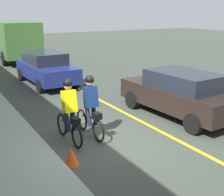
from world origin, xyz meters
TOP-DOWN VIEW (x-y plane):
  - ground_plane at (0.00, 0.00)m, footprint 80.00×80.00m
  - lane_line_centre at (0.00, -1.60)m, footprint 36.00×0.12m
  - cyclist_lead at (0.64, 0.40)m, footprint 1.71×0.36m
  - cyclist_follow at (0.56, 1.09)m, footprint 1.71×0.36m
  - patrol_sedan at (0.75, -3.09)m, footprint 4.49×2.12m
  - parked_sedan_rear at (7.69, -0.67)m, footprint 4.43×1.99m
  - box_truck_background at (15.82, -1.17)m, footprint 6.79×2.73m
  - traffic_cone_near at (-0.69, 1.59)m, footprint 0.36×0.36m

SIDE VIEW (x-z plane):
  - ground_plane at x=0.00m, z-range 0.00..0.00m
  - lane_line_centre at x=0.00m, z-range 0.00..0.01m
  - traffic_cone_near at x=-0.69m, z-range 0.00..0.47m
  - patrol_sedan at x=0.75m, z-range 0.03..1.61m
  - parked_sedan_rear at x=7.69m, z-range 0.03..1.61m
  - cyclist_lead at x=0.64m, z-range 0.00..1.82m
  - cyclist_follow at x=0.56m, z-range 0.00..1.82m
  - box_truck_background at x=15.82m, z-range 0.16..2.94m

